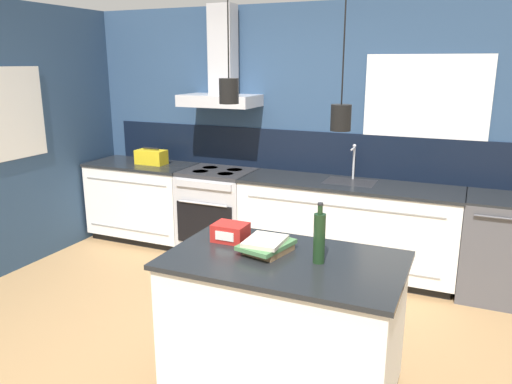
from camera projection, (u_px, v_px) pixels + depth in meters
The scene contains 12 objects.
ground_plane at pixel (207, 341), 3.74m from camera, with size 16.00×16.00×0.00m, color #A87F51.
wall_back at pixel (293, 129), 5.19m from camera, with size 5.60×2.49×2.60m.
wall_left at pixel (24, 137), 4.97m from camera, with size 0.08×3.80×2.60m.
counter_run_left at pixel (144, 201), 5.81m from camera, with size 1.23×0.64×0.91m.
counter_run_sink at pixel (346, 227), 4.88m from camera, with size 2.10×0.64×1.26m.
oven_range at pixel (218, 211), 5.42m from camera, with size 0.74×0.66×0.91m.
dishwasher at pixel (499, 248), 4.36m from camera, with size 0.62×0.65×0.91m.
kitchen_island at pixel (283, 326), 3.05m from camera, with size 1.39×0.84×0.91m.
bottle_on_island at pixel (319, 237), 2.84m from camera, with size 0.07×0.07×0.36m.
book_stack at pixel (267, 245), 3.02m from camera, with size 0.30×0.38×0.09m.
red_supply_box at pixel (230, 232), 3.21m from camera, with size 0.21×0.17×0.11m.
yellow_toolbox at pixel (151, 157), 5.62m from camera, with size 0.34×0.18×0.19m.
Camera 1 is at (1.68, -2.91, 2.03)m, focal length 35.00 mm.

